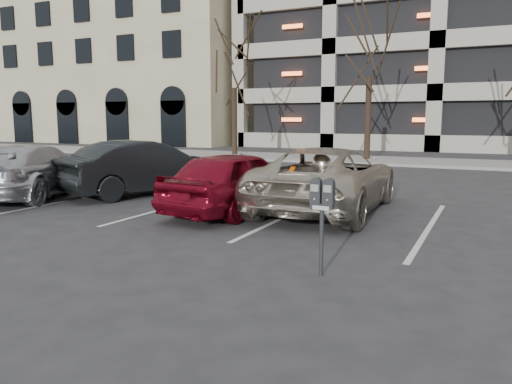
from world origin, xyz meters
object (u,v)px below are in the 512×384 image
parking_meter (322,203)px  suv_silver (327,179)px  car_red (237,181)px  tree_a (234,45)px  car_silver (32,171)px  tree_b (371,23)px  car_dark (145,167)px

parking_meter → suv_silver: suv_silver is taller
parking_meter → car_red: car_red is taller
tree_a → parking_meter: 20.75m
car_silver → suv_silver: bearing=170.3°
tree_b → car_silver: bearing=-110.3°
tree_b → suv_silver: bearing=-80.5°
suv_silver → car_silver: size_ratio=1.09×
tree_a → car_dark: 14.17m
car_silver → car_red: bearing=163.6°
tree_a → suv_silver: (9.13, -12.81, -5.02)m
car_dark → suv_silver: bearing=-159.9°
tree_b → car_red: bearing=-88.2°
parking_meter → car_red: 4.60m
tree_b → car_dark: (-2.97, -12.64, -5.52)m
tree_b → car_silver: (-5.27, -14.27, -5.55)m
car_silver → parking_meter: bearing=140.3°
parking_meter → car_red: bearing=133.8°
suv_silver → tree_a: bearing=-56.4°
tree_b → car_red: (0.43, -13.82, -5.56)m
parking_meter → car_dark: (-6.45, 4.63, -0.24)m
parking_meter → car_silver: size_ratio=0.27×
tree_a → car_dark: (4.03, -12.64, -5.00)m
car_red → car_dark: car_dark is taller
car_silver → tree_b: bearing=-131.1°
tree_a → car_red: tree_a is taller
tree_a → car_silver: tree_a is taller
tree_a → suv_silver: 16.51m
car_red → car_dark: (-3.40, 1.19, 0.04)m
car_dark → car_red: bearing=-177.2°
suv_silver → car_red: suv_silver is taller
tree_b → car_dark: size_ratio=1.98×
tree_a → tree_b: size_ratio=0.92×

